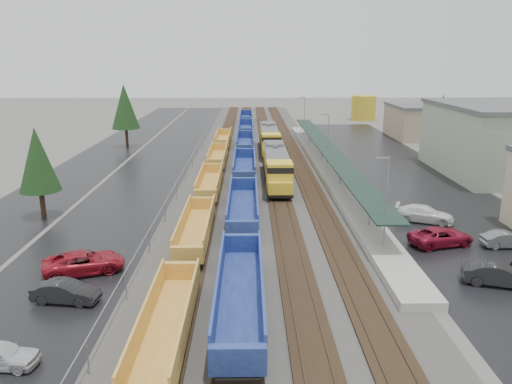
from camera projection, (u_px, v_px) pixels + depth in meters
ballast_strip at (258, 157)px, 79.24m from camera, size 20.00×160.00×0.08m
trackbed at (258, 157)px, 79.21m from camera, size 14.60×160.00×0.22m
west_parking_lot at (163, 158)px, 79.04m from camera, size 10.00×160.00×0.02m
west_road at (100, 158)px, 78.89m from camera, size 9.00×160.00×0.02m
east_commuter_lot at (394, 171)px, 69.88m from camera, size 16.00×100.00×0.02m
station_platform at (327, 166)px, 69.56m from camera, size 3.00×80.00×8.00m
chainlink_fence at (197, 150)px, 77.19m from camera, size 0.08×160.04×2.02m
distant_hills at (351, 92)px, 225.29m from camera, size 301.00×140.00×25.20m
tree_west_near at (38, 160)px, 48.47m from camera, size 3.96×3.96×9.00m
tree_west_far at (125, 107)px, 86.70m from camera, size 4.84×4.84×11.00m
tree_east at (441, 118)px, 76.03m from camera, size 4.40×4.40×10.00m
locomotive_lead at (276, 166)px, 62.22m from camera, size 2.89×19.02×4.31m
locomotive_trail at (269, 139)px, 82.48m from camera, size 2.89×19.02×4.31m
well_string_yellow at (204, 203)px, 50.78m from camera, size 2.47×94.52×2.19m
well_string_blue at (245, 167)px, 66.74m from camera, size 2.84×127.10×2.51m
storage_tank at (363, 108)px, 125.69m from camera, size 6.06×6.06×6.06m
parked_car_west_a at (0, 355)px, 25.64m from camera, size 1.90×4.09×1.35m
parked_car_west_b at (66, 292)px, 32.40m from camera, size 2.10×4.53×1.44m
parked_car_west_c at (84, 263)px, 36.81m from camera, size 4.62×6.43×1.63m
parked_car_east_a at (498, 275)px, 34.81m from camera, size 3.04×5.08×1.58m
parked_car_east_b at (441, 237)px, 42.25m from camera, size 3.87×5.96×1.53m
parked_car_east_c at (424, 214)px, 48.22m from camera, size 4.03×5.90×1.59m
parked_car_east_e at (507, 240)px, 41.79m from camera, size 1.57×4.17×1.36m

